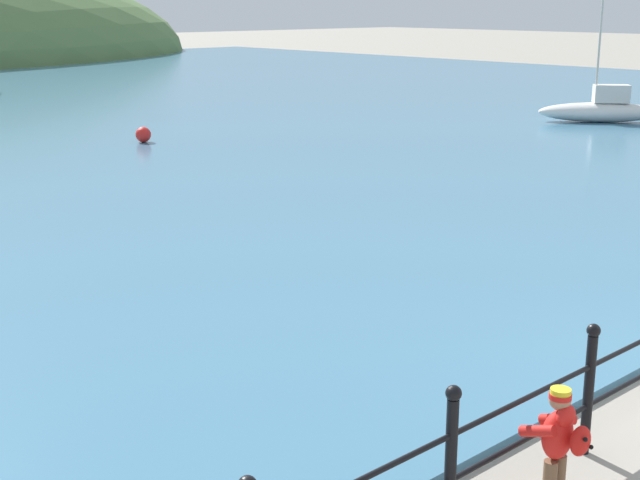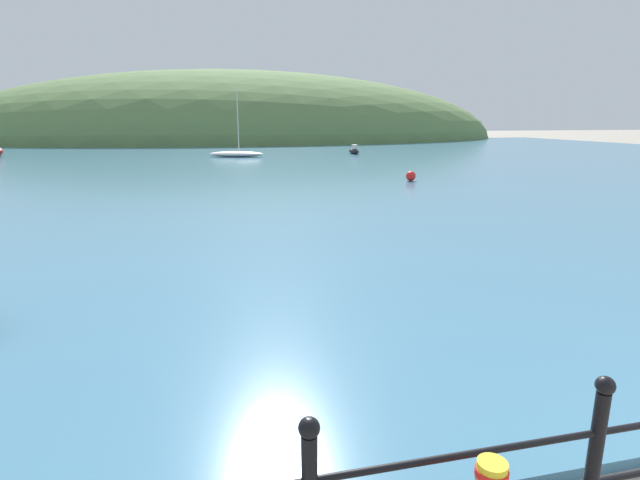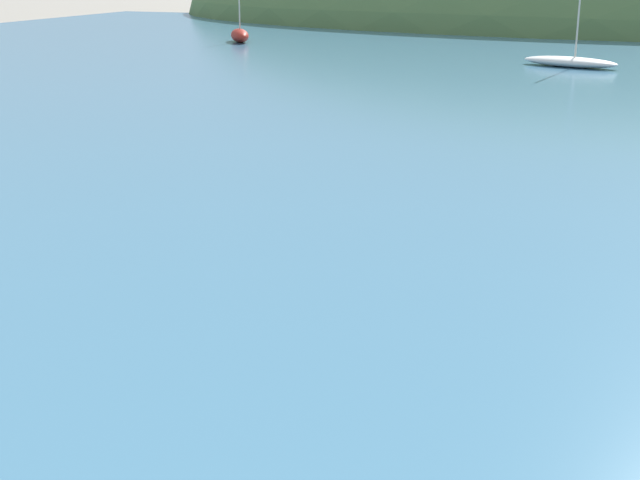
{
  "view_description": "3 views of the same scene",
  "coord_description": "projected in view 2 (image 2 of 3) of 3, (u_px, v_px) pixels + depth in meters",
  "views": [
    {
      "loc": [
        -8.65,
        -2.18,
        3.85
      ],
      "look_at": [
        -2.18,
        4.9,
        1.28
      ],
      "focal_mm": 50.0,
      "sensor_mm": 36.0,
      "label": 1
    },
    {
      "loc": [
        -4.47,
        -0.78,
        2.75
      ],
      "look_at": [
        -2.62,
        7.03,
        0.78
      ],
      "focal_mm": 28.0,
      "sensor_mm": 36.0,
      "label": 2
    },
    {
      "loc": [
        1.68,
        -1.47,
        4.11
      ],
      "look_at": [
        -1.65,
        7.07,
        1.22
      ],
      "focal_mm": 50.0,
      "sensor_mm": 36.0,
      "label": 3
    }
  ],
  "objects": [
    {
      "name": "water",
      "position": [
        271.0,
        160.0,
        32.62
      ],
      "size": [
        80.0,
        60.0,
        0.1
      ],
      "primitive_type": "cube",
      "color": "teal",
      "rests_on": "ground"
    },
    {
      "name": "far_hillside",
      "position": [
        235.0,
        139.0,
        65.44
      ],
      "size": [
        70.48,
        38.77,
        17.27
      ],
      "color": "#567542",
      "rests_on": "ground"
    },
    {
      "name": "boat_twin_mast",
      "position": [
        236.0,
        154.0,
        34.79
      ],
      "size": [
        3.98,
        2.21,
        4.58
      ],
      "color": "silver",
      "rests_on": "water"
    },
    {
      "name": "mooring_buoy",
      "position": [
        411.0,
        176.0,
        21.47
      ],
      "size": [
        0.43,
        0.43,
        0.43
      ],
      "primitive_type": "sphere",
      "color": "red",
      "rests_on": "water"
    },
    {
      "name": "boat_nearest_quay",
      "position": [
        354.0,
        151.0,
        37.85
      ],
      "size": [
        0.61,
        2.06,
        0.7
      ],
      "color": "black",
      "rests_on": "water"
    }
  ]
}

